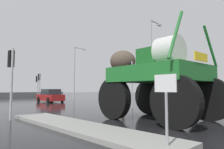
% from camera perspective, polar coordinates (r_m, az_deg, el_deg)
% --- Properties ---
extents(ground_plane, '(120.00, 120.00, 0.00)m').
position_cam_1_polar(ground_plane, '(18.79, -16.39, -8.65)').
color(ground_plane, black).
extents(median_island, '(1.67, 8.97, 0.15)m').
position_cam_1_polar(median_island, '(8.14, -10.02, -14.37)').
color(median_island, gray).
rests_on(median_island, ground).
extents(lane_arrow_sign, '(0.07, 0.60, 1.74)m').
position_cam_1_polar(lane_arrow_sign, '(5.13, 15.10, -6.03)').
color(lane_arrow_sign, '#99999E').
rests_on(lane_arrow_sign, median_island).
extents(oversize_sprayer, '(4.35, 5.72, 4.65)m').
position_cam_1_polar(oversize_sprayer, '(10.18, 13.52, -1.17)').
color(oversize_sprayer, black).
rests_on(oversize_sprayer, ground).
extents(sedan_ahead, '(1.96, 4.14, 1.52)m').
position_cam_1_polar(sedan_ahead, '(24.88, -17.18, -5.85)').
color(sedan_ahead, maroon).
rests_on(sedan_ahead, ground).
extents(traffic_signal_near_left, '(0.24, 0.54, 3.57)m').
position_cam_1_polar(traffic_signal_near_left, '(11.24, -26.86, 1.78)').
color(traffic_signal_near_left, '#A8AAAF').
rests_on(traffic_signal_near_left, ground).
extents(traffic_signal_near_right, '(0.24, 0.54, 3.77)m').
position_cam_1_polar(traffic_signal_near_right, '(16.41, 5.32, 0.14)').
color(traffic_signal_near_right, '#A8AAAF').
rests_on(traffic_signal_near_right, ground).
extents(traffic_signal_far_left, '(0.24, 0.55, 3.67)m').
position_cam_1_polar(traffic_signal_far_left, '(28.63, -20.07, -1.61)').
color(traffic_signal_far_left, '#A8AAAF').
rests_on(traffic_signal_far_left, ground).
extents(traffic_signal_far_right, '(0.24, 0.55, 3.39)m').
position_cam_1_polar(traffic_signal_far_right, '(28.52, -20.58, -2.00)').
color(traffic_signal_far_right, '#A8AAAF').
rests_on(traffic_signal_far_right, ground).
extents(streetlight_near_right, '(1.86, 0.24, 8.33)m').
position_cam_1_polar(streetlight_near_right, '(19.68, 11.33, 4.93)').
color(streetlight_near_right, '#A8AAAF').
rests_on(streetlight_near_right, ground).
extents(streetlight_far_right, '(2.16, 0.24, 8.18)m').
position_cam_1_polar(streetlight_far_right, '(31.68, -10.45, 1.42)').
color(streetlight_far_right, '#A8AAAF').
rests_on(streetlight_far_right, ground).
extents(bare_tree_right, '(3.53, 3.53, 6.87)m').
position_cam_1_polar(bare_tree_right, '(27.83, 3.10, 3.69)').
color(bare_tree_right, '#473828').
rests_on(bare_tree_right, ground).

